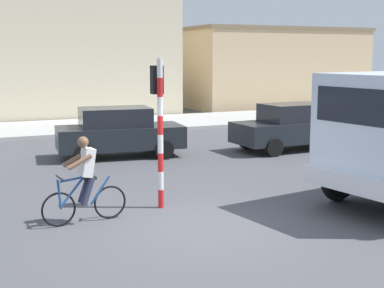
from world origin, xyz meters
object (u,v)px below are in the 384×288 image
(cyclist, at_px, (85,180))
(car_red_near, at_px, (292,126))
(traffic_light_pole, at_px, (159,112))
(car_far_side, at_px, (119,132))

(cyclist, height_order, car_red_near, cyclist)
(cyclist, relative_size, traffic_light_pole, 0.54)
(cyclist, distance_m, car_red_near, 10.07)
(traffic_light_pole, bearing_deg, cyclist, -164.80)
(cyclist, height_order, traffic_light_pole, traffic_light_pole)
(cyclist, bearing_deg, car_red_near, 32.53)
(traffic_light_pole, distance_m, car_red_near, 8.46)
(car_far_side, bearing_deg, car_red_near, -11.04)
(traffic_light_pole, xyz_separation_m, car_far_side, (0.91, 6.08, -1.25))
(car_red_near, xyz_separation_m, car_far_side, (-5.84, 1.14, 0.00))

